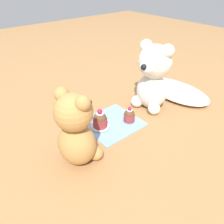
% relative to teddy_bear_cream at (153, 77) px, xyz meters
% --- Properties ---
extents(ground_plane, '(4.00, 4.00, 0.00)m').
position_rel_teddy_bear_cream_xyz_m(ground_plane, '(-0.01, -0.22, -0.15)').
color(ground_plane, '#9E7042').
extents(knitted_placemat, '(0.20, 0.22, 0.01)m').
position_rel_teddy_bear_cream_xyz_m(knitted_placemat, '(-0.01, -0.22, -0.14)').
color(knitted_placemat, '#7A9ED1').
rests_on(knitted_placemat, ground_plane).
extents(tulle_cloth, '(0.36, 0.20, 0.04)m').
position_rel_teddy_bear_cream_xyz_m(tulle_cloth, '(0.00, 0.19, -0.13)').
color(tulle_cloth, silver).
rests_on(tulle_cloth, ground_plane).
extents(teddy_bear_cream, '(0.16, 0.16, 0.29)m').
position_rel_teddy_bear_cream_xyz_m(teddy_bear_cream, '(0.00, 0.00, 0.00)').
color(teddy_bear_cream, silver).
rests_on(teddy_bear_cream, ground_plane).
extents(teddy_bear_tan, '(0.15, 0.14, 0.26)m').
position_rel_teddy_bear_cream_xyz_m(teddy_bear_tan, '(0.07, -0.43, -0.02)').
color(teddy_bear_tan, '#B78447').
rests_on(teddy_bear_tan, ground_plane).
extents(cupcake_near_cream_bear, '(0.05, 0.05, 0.06)m').
position_rel_teddy_bear_cream_xyz_m(cupcake_near_cream_bear, '(0.02, -0.15, -0.12)').
color(cupcake_near_cream_bear, '#993333').
rests_on(cupcake_near_cream_bear, knitted_placemat).
extents(saucer_plate, '(0.07, 0.07, 0.01)m').
position_rel_teddy_bear_cream_xyz_m(saucer_plate, '(-0.02, -0.27, -0.14)').
color(saucer_plate, silver).
rests_on(saucer_plate, knitted_placemat).
extents(cupcake_near_tan_bear, '(0.06, 0.06, 0.08)m').
position_rel_teddy_bear_cream_xyz_m(cupcake_near_tan_bear, '(-0.02, -0.27, -0.11)').
color(cupcake_near_tan_bear, '#993333').
rests_on(cupcake_near_tan_bear, saucer_plate).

